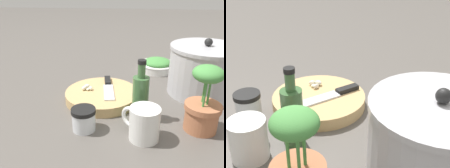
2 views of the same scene
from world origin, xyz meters
TOP-DOWN VIEW (x-y plane):
  - ground_plane at (0.00, 0.00)m, footprint 5.00×5.00m
  - cutting_board at (0.01, -0.08)m, footprint 0.26×0.26m
  - chef_knife at (-0.02, -0.06)m, footprint 0.19×0.06m
  - garlic_cloves at (0.00, -0.14)m, footprint 0.04×0.04m
  - spice_jar at (0.20, -0.11)m, footprint 0.07×0.07m
  - coffee_mug at (0.23, 0.06)m, footprint 0.09×0.11m
  - oil_bottle at (0.13, 0.05)m, footprint 0.05×0.05m
  - stock_pot at (-0.08, 0.28)m, footprint 0.26×0.26m
  - potted_herb at (0.17, 0.22)m, footprint 0.10×0.10m

SIDE VIEW (x-z plane):
  - ground_plane at x=0.00m, z-range 0.00..0.00m
  - cutting_board at x=0.01m, z-range 0.00..0.03m
  - spice_jar at x=0.20m, z-range 0.00..0.07m
  - chef_knife at x=-0.02m, z-range 0.03..0.04m
  - garlic_cloves at x=0.00m, z-range 0.03..0.05m
  - coffee_mug at x=0.23m, z-range 0.00..0.09m
  - oil_bottle at x=0.13m, z-range -0.02..0.17m
  - potted_herb at x=0.17m, z-range -0.02..0.18m
  - stock_pot at x=-0.08m, z-range -0.01..0.20m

